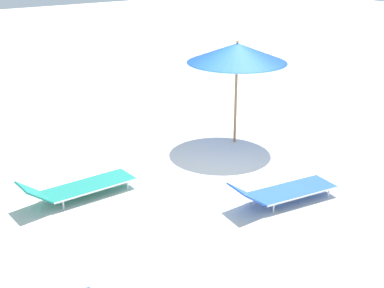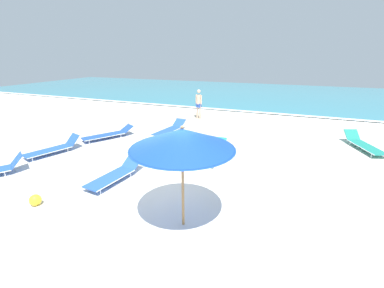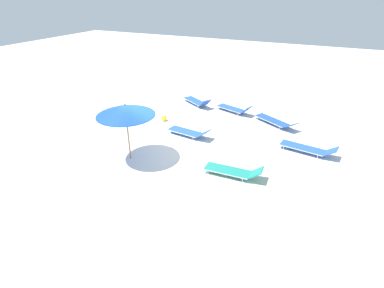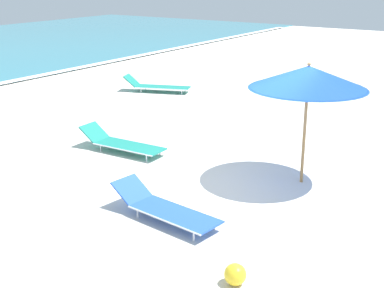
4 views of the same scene
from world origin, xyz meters
name	(u,v)px [view 4 (image 4 of 4)]	position (x,y,z in m)	size (l,w,h in m)	color
ground_plane	(229,191)	(0.00, 0.01, -0.08)	(60.00, 60.00, 0.16)	silver
beach_umbrella	(308,78)	(1.04, -1.05, 2.09)	(2.24, 2.24, 2.38)	#9E7547
sun_lounger_beside_umbrella	(157,86)	(6.01, 6.34, 0.21)	(1.37, 2.33, 0.54)	#1E8475
sun_lounger_near_water_right	(165,208)	(-1.83, 0.20, 0.21)	(0.85, 2.13, 0.49)	blue
sun_lounger_mid_beach_pair_b	(122,143)	(0.47, 3.13, 0.21)	(0.69, 2.15, 0.52)	#1E8475
beach_ball	(235,274)	(-2.88, -1.75, 0.15)	(0.30, 0.30, 0.30)	yellow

